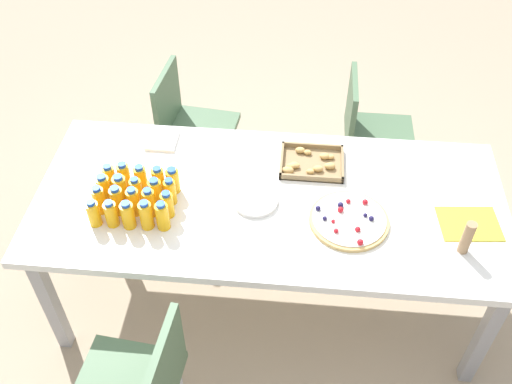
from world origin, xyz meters
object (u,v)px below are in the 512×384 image
object	(u,v)px
juice_bottle_3	(146,215)
juice_bottle_18	(158,179)
juice_bottle_13	(155,191)
juice_bottle_17	(141,178)
juice_bottle_9	(167,205)
juice_bottle_16	(124,176)
juice_bottle_10	(104,188)
juice_bottle_12	(136,190)
chair_far_left	(188,123)
juice_bottle_8	(149,203)
juice_bottle_4	(162,216)
juice_bottle_11	(120,189)
paper_folder	(469,224)
party_table	(269,207)
snack_tray	(311,163)
juice_bottle_7	(134,202)
cardboard_tube	(467,238)
juice_bottle_6	(117,201)
napkin_stack	(162,141)
juice_bottle_15	(110,177)
juice_bottle_1	(111,214)
juice_bottle_14	(170,192)
juice_bottle_5	(99,200)
juice_bottle_19	(173,181)
plate_stack	(255,201)
fruit_pizza	(349,220)
juice_bottle_0	(94,213)

from	to	relation	value
juice_bottle_3	juice_bottle_18	xyz separation A→B (m)	(0.00, 0.23, -0.01)
juice_bottle_13	juice_bottle_17	bearing A→B (deg)	136.94
juice_bottle_9	juice_bottle_13	bearing A→B (deg)	132.92
juice_bottle_9	juice_bottle_16	distance (m)	0.28
juice_bottle_10	juice_bottle_17	bearing A→B (deg)	28.98
juice_bottle_12	chair_far_left	bearing A→B (deg)	86.45
juice_bottle_8	juice_bottle_10	bearing A→B (deg)	161.85
juice_bottle_4	juice_bottle_13	distance (m)	0.16
juice_bottle_11	paper_folder	distance (m)	1.54
party_table	juice_bottle_11	bearing A→B (deg)	-173.52
juice_bottle_18	snack_tray	xyz separation A→B (m)	(0.69, 0.23, -0.05)
juice_bottle_7	chair_far_left	bearing A→B (deg)	87.13
juice_bottle_7	juice_bottle_18	size ratio (longest dim) A/B	1.10
cardboard_tube	paper_folder	size ratio (longest dim) A/B	0.63
juice_bottle_10	juice_bottle_18	world-z (taller)	juice_bottle_10
juice_bottle_6	napkin_stack	distance (m)	0.50
juice_bottle_13	juice_bottle_16	xyz separation A→B (m)	(-0.16, 0.08, 0.00)
chair_far_left	juice_bottle_18	world-z (taller)	juice_bottle_18
juice_bottle_12	juice_bottle_15	xyz separation A→B (m)	(-0.14, 0.07, 0.00)
juice_bottle_1	juice_bottle_18	distance (m)	0.28
juice_bottle_18	party_table	bearing A→B (deg)	-1.20
juice_bottle_12	cardboard_tube	xyz separation A→B (m)	(1.42, -0.16, 0.02)
juice_bottle_4	juice_bottle_11	distance (m)	0.26
juice_bottle_11	paper_folder	xyz separation A→B (m)	(1.54, -0.00, -0.07)
juice_bottle_8	juice_bottle_14	bearing A→B (deg)	46.86
juice_bottle_1	juice_bottle_13	bearing A→B (deg)	43.48
juice_bottle_17	juice_bottle_18	bearing A→B (deg)	0.27
juice_bottle_16	paper_folder	bearing A→B (deg)	-3.23
juice_bottle_5	snack_tray	size ratio (longest dim) A/B	0.48
juice_bottle_10	napkin_stack	distance (m)	0.45
paper_folder	napkin_stack	bearing A→B (deg)	163.99
juice_bottle_15	juice_bottle_18	bearing A→B (deg)	1.88
party_table	juice_bottle_19	xyz separation A→B (m)	(-0.44, 0.01, 0.12)
juice_bottle_12	snack_tray	world-z (taller)	juice_bottle_12
plate_stack	cardboard_tube	world-z (taller)	cardboard_tube
party_table	snack_tray	size ratio (longest dim) A/B	7.08
juice_bottle_17	napkin_stack	size ratio (longest dim) A/B	0.90
chair_far_left	juice_bottle_14	bearing A→B (deg)	12.79
juice_bottle_7	juice_bottle_15	bearing A→B (deg)	135.06
juice_bottle_18	plate_stack	distance (m)	0.45
napkin_stack	fruit_pizza	bearing A→B (deg)	-26.02
juice_bottle_13	juice_bottle_17	xyz separation A→B (m)	(-0.08, 0.08, -0.00)
juice_bottle_17	juice_bottle_19	bearing A→B (deg)	-0.83
juice_bottle_13	chair_far_left	bearing A→B (deg)	92.07
juice_bottle_16	juice_bottle_18	size ratio (longest dim) A/B	1.09
juice_bottle_13	juice_bottle_17	world-z (taller)	juice_bottle_13
juice_bottle_3	juice_bottle_5	bearing A→B (deg)	162.63
juice_bottle_1	juice_bottle_9	distance (m)	0.24
juice_bottle_0	juice_bottle_12	bearing A→B (deg)	46.20
juice_bottle_12	snack_tray	bearing A→B (deg)	21.81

